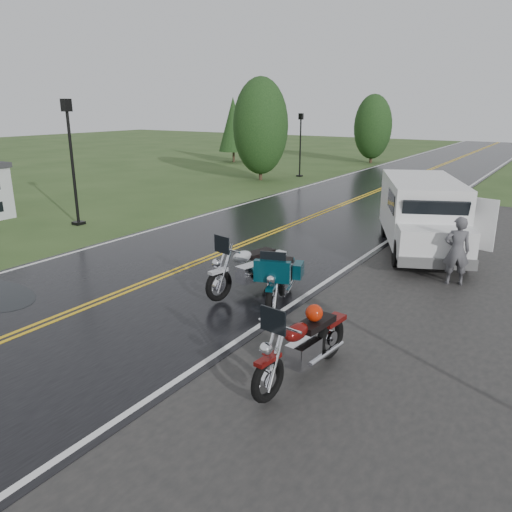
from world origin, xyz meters
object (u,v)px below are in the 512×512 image
at_px(van_white, 400,229).
at_px(person_at_van, 457,252).
at_px(lamp_post_near_left, 72,163).
at_px(lamp_post_far_left, 300,145).
at_px(motorcycle_silver, 219,273).
at_px(motorcycle_red, 268,362).
at_px(motorcycle_teal, 271,289).

bearing_deg(van_white, person_at_van, -44.74).
xyz_separation_m(lamp_post_near_left, lamp_post_far_left, (0.79, 16.21, -0.36)).
relative_size(van_white, lamp_post_near_left, 1.23).
xyz_separation_m(person_at_van, lamp_post_near_left, (-13.42, -0.80, 1.44)).
bearing_deg(lamp_post_far_left, motorcycle_silver, -66.74).
distance_m(van_white, lamp_post_far_left, 18.46).
bearing_deg(motorcycle_red, person_at_van, 86.72).
height_order(motorcycle_silver, lamp_post_far_left, lamp_post_far_left).
height_order(motorcycle_silver, person_at_van, person_at_van).
height_order(motorcycle_red, motorcycle_silver, motorcycle_silver).
bearing_deg(lamp_post_near_left, motorcycle_silver, -20.19).
relative_size(motorcycle_red, lamp_post_far_left, 0.63).
height_order(motorcycle_red, person_at_van, person_at_van).
bearing_deg(van_white, motorcycle_silver, -142.49).
height_order(motorcycle_red, motorcycle_teal, motorcycle_red).
bearing_deg(person_at_van, van_white, -43.90).
xyz_separation_m(van_white, lamp_post_near_left, (-11.80, -1.41, 1.19)).
bearing_deg(lamp_post_far_left, lamp_post_near_left, -92.79).
xyz_separation_m(motorcycle_teal, person_at_van, (2.73, 4.32, 0.16)).
relative_size(motorcycle_red, person_at_van, 1.42).
xyz_separation_m(person_at_van, lamp_post_far_left, (-12.63, 15.41, 1.08)).
xyz_separation_m(motorcycle_silver, van_white, (2.58, 4.80, 0.37)).
bearing_deg(motorcycle_silver, motorcycle_red, -31.35).
bearing_deg(motorcycle_red, motorcycle_silver, 143.40).
bearing_deg(motorcycle_red, lamp_post_near_left, 159.35).
bearing_deg(motorcycle_teal, motorcycle_red, -78.17).
bearing_deg(lamp_post_far_left, van_white, -53.36).
height_order(motorcycle_teal, van_white, van_white).
bearing_deg(person_at_van, motorcycle_teal, 34.38).
distance_m(motorcycle_red, van_white, 7.63).
relative_size(motorcycle_teal, van_white, 0.42).
relative_size(motorcycle_red, lamp_post_near_left, 0.53).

